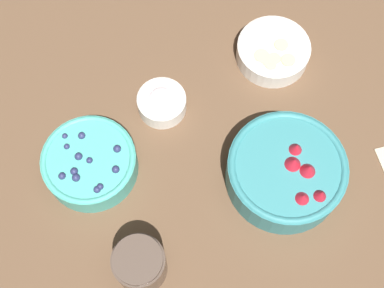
% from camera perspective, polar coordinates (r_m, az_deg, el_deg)
% --- Properties ---
extents(ground_plane, '(4.00, 4.00, 0.00)m').
position_cam_1_polar(ground_plane, '(1.07, 5.70, -1.64)').
color(ground_plane, brown).
extents(bowl_strawberries, '(0.22, 0.22, 0.10)m').
position_cam_1_polar(bowl_strawberries, '(1.03, 10.02, -2.85)').
color(bowl_strawberries, teal).
rests_on(bowl_strawberries, ground_plane).
extents(bowl_blueberries, '(0.18, 0.18, 0.07)m').
position_cam_1_polar(bowl_blueberries, '(1.05, -10.84, -1.97)').
color(bowl_blueberries, '#47AD9E').
rests_on(bowl_blueberries, ground_plane).
extents(bowl_bananas, '(0.16, 0.16, 0.05)m').
position_cam_1_polar(bowl_bananas, '(1.17, 8.66, 9.82)').
color(bowl_bananas, white).
rests_on(bowl_bananas, ground_plane).
extents(bowl_cream, '(0.10, 0.10, 0.05)m').
position_cam_1_polar(bowl_cream, '(1.09, -3.25, 4.50)').
color(bowl_cream, white).
rests_on(bowl_cream, ground_plane).
extents(jar_chocolate, '(0.09, 0.09, 0.10)m').
position_cam_1_polar(jar_chocolate, '(0.97, -5.56, -12.67)').
color(jar_chocolate, '#4C3D33').
rests_on(jar_chocolate, ground_plane).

